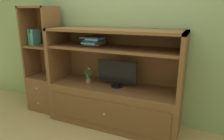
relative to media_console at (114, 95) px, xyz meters
name	(u,v)px	position (x,y,z in m)	size (l,w,h in m)	color
ground_plane	(101,137)	(0.00, -0.41, -0.45)	(8.00, 8.00, 0.00)	tan
painted_rear_wall	(123,27)	(0.00, 0.34, 0.95)	(6.00, 0.10, 2.80)	#8C9E6B
media_console	(114,95)	(0.00, 0.00, 0.00)	(1.88, 0.62, 1.39)	brown
tv_monitor	(117,73)	(0.05, -0.01, 0.35)	(0.57, 0.17, 0.37)	black
potted_plant	(88,80)	(-0.39, -0.04, 0.19)	(0.11, 0.11, 0.25)	#B26642
magazine_stack	(94,41)	(-0.29, -0.01, 0.77)	(0.29, 0.34, 0.13)	black
bookshelf_tall	(45,78)	(-1.25, 0.00, 0.10)	(0.50, 0.42, 1.69)	brown
upright_book_row	(34,37)	(-1.39, -0.01, 0.77)	(0.11, 0.18, 0.26)	#338C4C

